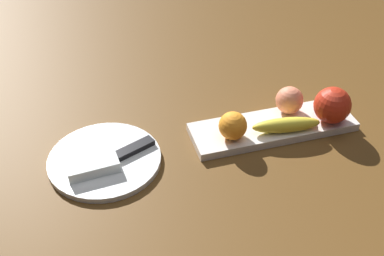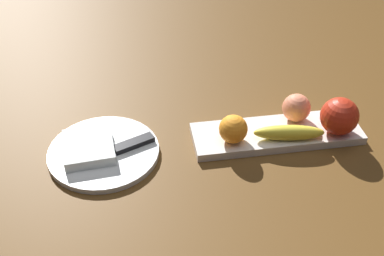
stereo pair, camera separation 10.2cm
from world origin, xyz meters
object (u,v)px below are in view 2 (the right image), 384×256
Objects in this scene: knife at (127,146)px; orange_near_apple at (233,129)px; banana at (289,133)px; fruit_tray at (277,134)px; dinner_plate at (104,152)px; folded_napkin at (89,147)px; peach at (296,108)px; apple at (339,116)px.

orange_near_apple is at bearing 153.74° from knife.
banana is 2.48× the size of orange_near_apple.
fruit_tray is 0.38m from dinner_plate.
orange_near_apple is 0.31m from folded_napkin.
knife is (0.38, 0.04, -0.03)m from peach.
apple is at bearing 155.21° from knife.
apple is 0.46m from knife.
orange_near_apple is at bearing -178.02° from banana.
banana is at bearing 175.80° from folded_napkin.
knife is (0.46, -0.02, -0.04)m from apple.
orange_near_apple reaches higher than folded_napkin.
orange_near_apple is 0.97× the size of peach.
dinner_plate is at bearing -0.00° from fruit_tray.
folded_napkin reaches higher than dinner_plate.
banana reaches higher than fruit_tray.
banana is at bearing 173.53° from orange_near_apple.
folded_napkin is 0.08m from knife.
apple is at bearing 178.76° from orange_near_apple.
dinner_plate is 0.03m from folded_napkin.
knife is (-0.05, 0.00, 0.01)m from dinner_plate.
banana is 2.41× the size of peach.
fruit_tray is 0.41m from folded_napkin.
apple reaches higher than fruit_tray.
fruit_tray reaches higher than dinner_plate.
banana is 0.65× the size of dinner_plate.
orange_near_apple is 0.26× the size of dinner_plate.
banana reaches higher than folded_napkin.
banana is 0.40m from dinner_plate.
orange_near_apple is at bearing 176.35° from dinner_plate.
banana is at bearing 175.49° from dinner_plate.
orange_near_apple is at bearing -1.24° from apple.
orange_near_apple reaches higher than fruit_tray.
dinner_plate is at bearing -2.56° from apple.
peach reaches higher than fruit_tray.
apple is 0.09m from peach.
peach is at bearing 69.45° from banana.
orange_near_apple is at bearing 9.55° from fruit_tray.
apple is 0.54m from folded_napkin.
fruit_tray is at bearing -170.45° from orange_near_apple.
peach is (-0.05, -0.03, 0.04)m from fruit_tray.
peach is at bearing -175.51° from dinner_plate.
folded_napkin is at bearing 0.00° from dinner_plate.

